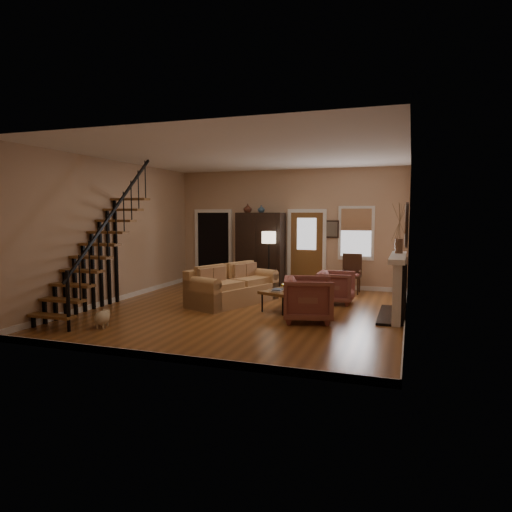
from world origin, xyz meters
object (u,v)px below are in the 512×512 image
(floor_lamp, at_px, (269,262))
(side_chair, at_px, (351,274))
(armchair_right, at_px, (336,287))
(sofa, at_px, (233,286))
(armoire, at_px, (261,250))
(armchair_left, at_px, (309,299))
(coffee_table, at_px, (287,300))

(floor_lamp, distance_m, side_chair, 2.17)
(side_chair, bearing_deg, armchair_right, -96.28)
(sofa, xyz_separation_m, armchair_right, (2.24, 0.83, -0.04))
(armoire, height_order, floor_lamp, armoire)
(sofa, height_order, side_chair, side_chair)
(floor_lamp, height_order, side_chair, floor_lamp)
(armoire, bearing_deg, floor_lamp, -58.53)
(armchair_left, distance_m, floor_lamp, 3.28)
(coffee_table, xyz_separation_m, side_chair, (1.06, 2.53, 0.29))
(armoire, height_order, sofa, armoire)
(armoire, relative_size, sofa, 0.95)
(floor_lamp, bearing_deg, coffee_table, -62.56)
(coffee_table, height_order, armchair_right, armchair_right)
(armoire, relative_size, armchair_right, 2.57)
(armchair_left, relative_size, side_chair, 0.93)
(sofa, height_order, coffee_table, sofa)
(coffee_table, relative_size, side_chair, 1.14)
(armchair_left, distance_m, armchair_right, 1.96)
(coffee_table, bearing_deg, sofa, 169.10)
(armchair_left, relative_size, armchair_right, 1.15)
(armoire, relative_size, floor_lamp, 1.30)
(armoire, xyz_separation_m, sofa, (0.15, -2.48, -0.64))
(armoire, relative_size, armchair_left, 2.23)
(sofa, distance_m, coffee_table, 1.38)
(coffee_table, bearing_deg, floor_lamp, 117.44)
(sofa, distance_m, armchair_right, 2.39)
(armoire, bearing_deg, coffee_table, -61.36)
(sofa, height_order, armchair_right, sofa)
(sofa, height_order, floor_lamp, floor_lamp)
(coffee_table, height_order, armchair_left, armchair_left)
(armoire, relative_size, coffee_table, 1.81)
(armchair_left, bearing_deg, coffee_table, 24.15)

